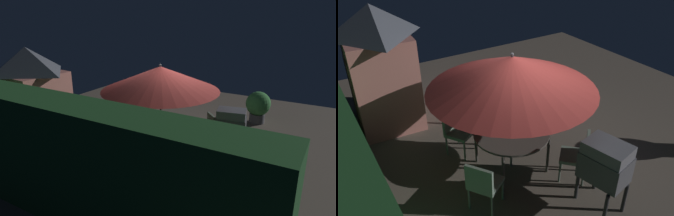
# 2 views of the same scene
# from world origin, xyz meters

# --- Properties ---
(ground_plane) EXTENTS (11.00, 11.00, 0.00)m
(ground_plane) POSITION_xyz_m (0.00, 0.00, 0.00)
(ground_plane) COLOR brown
(garden_shed) EXTENTS (1.78, 1.45, 2.62)m
(garden_shed) POSITION_xyz_m (2.64, 2.07, 1.34)
(garden_shed) COLOR #B26B60
(garden_shed) RESTS_ON ground
(patio_table) EXTENTS (1.35, 1.35, 0.78)m
(patio_table) POSITION_xyz_m (-0.23, 0.65, 0.72)
(patio_table) COLOR #47423D
(patio_table) RESTS_ON ground
(patio_umbrella) EXTENTS (2.82, 2.82, 2.26)m
(patio_umbrella) POSITION_xyz_m (-0.23, 0.65, 1.91)
(patio_umbrella) COLOR #4C4C51
(patio_umbrella) RESTS_ON ground
(bbq_grill) EXTENTS (0.79, 0.64, 1.20)m
(bbq_grill) POSITION_xyz_m (-1.79, -0.03, 0.85)
(bbq_grill) COLOR #47474C
(bbq_grill) RESTS_ON ground
(chair_near_shed) EXTENTS (0.65, 0.65, 0.90)m
(chair_near_shed) POSITION_xyz_m (-1.10, -0.18, 0.52)
(chair_near_shed) COLOR slate
(chair_near_shed) RESTS_ON ground
(chair_far_side) EXTENTS (0.65, 0.65, 0.90)m
(chair_far_side) POSITION_xyz_m (0.79, -0.13, 0.52)
(chair_far_side) COLOR slate
(chair_far_side) RESTS_ON ground
(chair_toward_hedge) EXTENTS (0.64, 0.64, 0.90)m
(chair_toward_hedge) POSITION_xyz_m (0.75, 1.27, 0.52)
(chair_toward_hedge) COLOR slate
(chair_toward_hedge) RESTS_ON ground
(chair_toward_house) EXTENTS (0.64, 0.64, 0.90)m
(chair_toward_house) POSITION_xyz_m (-0.85, 1.58, 0.52)
(chair_toward_house) COLOR slate
(chair_toward_house) RESTS_ON ground
(potted_plant_by_shed) EXTENTS (0.49, 0.49, 0.68)m
(potted_plant_by_shed) POSITION_xyz_m (1.86, -2.08, 0.38)
(potted_plant_by_shed) COLOR #4C4C51
(potted_plant_by_shed) RESTS_ON ground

